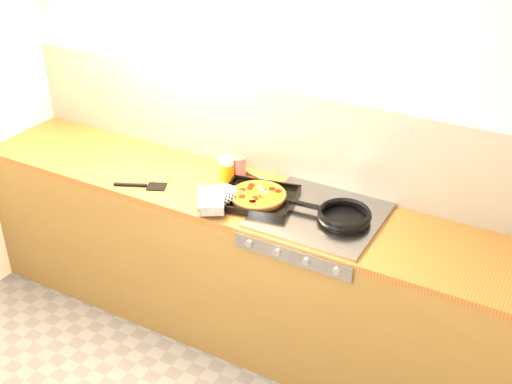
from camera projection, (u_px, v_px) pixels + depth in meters
The scene contains 9 objects.
room_shell at pixel (268, 131), 3.45m from camera, with size 3.20×3.20×3.20m.
counter_run at pixel (242, 264), 3.58m from camera, with size 3.20×0.62×0.90m.
stovetop at pixel (320, 215), 3.17m from camera, with size 0.60×0.56×0.02m, color #96979C.
pizza_on_tray at pixel (245, 196), 3.25m from camera, with size 0.50×0.50×0.06m.
frying_pan at pixel (343, 215), 3.10m from camera, with size 0.45×0.28×0.04m.
tomato_can at pixel (239, 167), 3.50m from camera, with size 0.10×0.10×0.11m.
juice_glass at pixel (227, 169), 3.46m from camera, with size 0.08×0.08×0.13m.
wooden_spoon at pixel (264, 179), 3.48m from camera, with size 0.30×0.10×0.02m.
black_spatula at pixel (141, 185), 3.42m from camera, with size 0.28×0.17×0.02m.
Camera 1 is at (1.48, -1.40, 2.58)m, focal length 45.00 mm.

